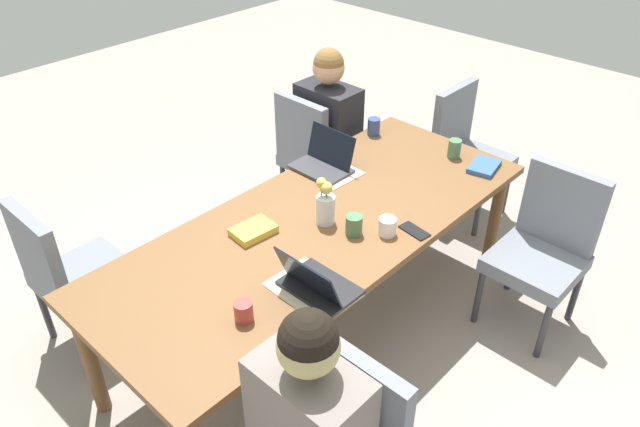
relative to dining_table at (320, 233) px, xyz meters
The scene contains 20 objects.
ground_plane 0.66m from the dining_table, ahead, with size 10.00×10.00×0.00m, color gray.
dining_table is the anchor object (origin of this frame).
chair_far_left_near 1.14m from the dining_table, 45.22° to the left, with size 0.44×0.44×0.90m.
person_far_left_near 1.16m from the dining_table, 40.46° to the left, with size 0.36×0.40×1.19m.
chair_near_left_far 1.21m from the dining_table, 41.43° to the right, with size 0.44×0.44×0.90m.
chair_far_right_near 1.26m from the dining_table, 138.32° to the left, with size 0.44×0.44×0.90m.
chair_head_right_right_mid 1.55m from the dining_table, ahead, with size 0.44×0.44×0.90m.
flower_vase 0.18m from the dining_table, 48.56° to the right, with size 0.09×0.09×0.25m.
placemat_far_left_near 0.51m from the dining_table, 38.93° to the left, with size 0.36×0.26×0.00m, color beige.
placemat_near_left_mid 0.50m from the dining_table, 140.56° to the right, with size 0.36×0.26×0.00m, color beige.
laptop_near_left_mid 0.52m from the dining_table, 138.61° to the right, with size 0.22×0.32×0.20m.
laptop_far_left_near 0.53m from the dining_table, 40.67° to the left, with size 0.22×0.32×0.21m.
coffee_mug_near_left 0.35m from the dining_table, 63.95° to the right, with size 0.09×0.09×0.09m, color white.
coffee_mug_near_right 1.02m from the dining_table, ahead, with size 0.07×0.07×0.11m, color #47704C.
coffee_mug_centre_left 0.22m from the dining_table, 78.00° to the right, with size 0.08×0.08×0.10m, color #47704C.
coffee_mug_centre_right 0.75m from the dining_table, 161.06° to the right, with size 0.08×0.08×0.09m, color #AD3D38.
coffee_mug_far_left 1.00m from the dining_table, 23.70° to the left, with size 0.08×0.08×0.11m, color #33477A.
book_red_cover 0.34m from the dining_table, 150.28° to the left, with size 0.20×0.14×0.04m, color gold.
book_blue_cover 1.06m from the dining_table, 17.54° to the right, with size 0.20×0.14×0.03m, color #335693.
phone_black 0.47m from the dining_table, 56.94° to the right, with size 0.15×0.07×0.01m, color black.
Camera 1 is at (-1.76, -1.65, 2.43)m, focal length 33.77 mm.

